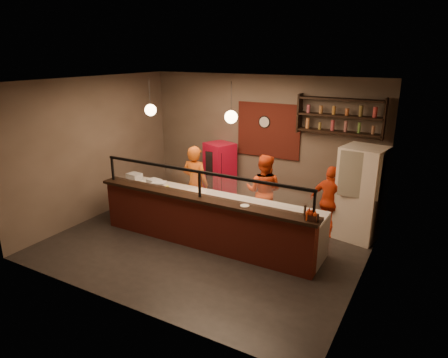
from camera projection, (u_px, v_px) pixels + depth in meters
The scene contains 29 objects.
floor at pixel (209, 241), 8.19m from camera, with size 6.00×6.00×0.00m, color black.
ceiling at pixel (207, 81), 7.21m from camera, with size 6.00×6.00×0.00m, color #38302B.
wall_back at pixel (261, 142), 9.77m from camera, with size 6.00×6.00×0.00m, color #6F5E51.
wall_left at pixel (96, 148), 9.09m from camera, with size 5.00×5.00×0.00m, color #6F5E51.
wall_right at pixel (369, 191), 6.30m from camera, with size 5.00×5.00×0.00m, color #6F5E51.
wall_front at pixel (115, 208), 5.62m from camera, with size 6.00×6.00×0.00m, color #6F5E51.
brick_patch at pixel (268, 131), 9.57m from camera, with size 1.60×0.04×1.30m, color maroon.
service_counter at pixel (200, 224), 7.78m from camera, with size 4.60×0.25×1.00m, color maroon.
counter_ledge at pixel (200, 198), 7.62m from camera, with size 4.70×0.37×0.06m, color black.
worktop_cabinet at pixel (213, 218), 8.22m from camera, with size 4.60×0.75×0.85m, color gray.
worktop at pixel (213, 198), 8.08m from camera, with size 4.60×0.75×0.05m, color silver.
sneeze_guard at pixel (200, 181), 7.52m from camera, with size 4.50×0.05×0.52m.
wall_shelving at pixel (340, 116), 8.50m from camera, with size 1.84×0.28×0.85m.
wall_clock at pixel (265, 122), 9.54m from camera, with size 0.30×0.30×0.04m, color black.
pendant_left at pixel (151, 110), 8.27m from camera, with size 0.24×0.24×0.77m.
pendant_right at pixel (231, 117), 7.39m from camera, with size 0.24×0.24×0.77m.
cook_left at pixel (195, 184), 8.97m from camera, with size 0.64×0.42×1.74m, color #C95412.
cook_mid at pixel (264, 191), 8.63m from camera, with size 0.80×0.62×1.64m, color #DD4214.
cook_right at pixel (330, 202), 8.22m from camera, with size 0.88×0.37×1.51m, color #E64115.
fridge at pixel (361, 193), 8.07m from camera, with size 0.81×0.75×1.93m, color beige.
red_cooler at pixel (220, 172), 10.19m from camera, with size 0.65×0.60×1.53m, color red.
pizza_dough at pixel (196, 192), 8.35m from camera, with size 0.45×0.45×0.01m, color white.
prep_tub_a at pixel (154, 182), 8.74m from camera, with size 0.28×0.23×0.14m, color silver.
prep_tub_b at pixel (134, 177), 9.12m from camera, with size 0.31×0.24×0.15m, color silver.
prep_tub_c at pixel (159, 185), 8.55m from camera, with size 0.29×0.23×0.14m, color white.
rolling_pin at pixel (161, 187), 8.59m from camera, with size 0.06×0.06×0.34m, color yellow.
condiment_caddy at pixel (312, 217), 6.55m from camera, with size 0.19×0.15×0.11m, color black.
pepper_mill at pixel (305, 211), 6.70m from camera, with size 0.04×0.04×0.19m, color black.
small_plate at pixel (245, 206), 7.16m from camera, with size 0.16×0.16×0.01m, color silver.
Camera 1 is at (3.90, -6.31, 3.71)m, focal length 32.00 mm.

